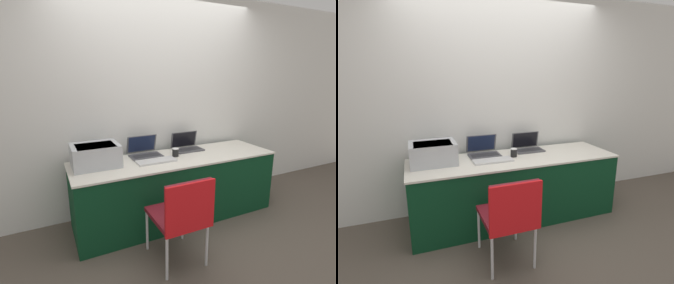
{
  "view_description": "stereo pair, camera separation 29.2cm",
  "coord_description": "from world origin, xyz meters",
  "views": [
    {
      "loc": [
        -1.33,
        -2.17,
        1.65
      ],
      "look_at": [
        -0.09,
        0.37,
        0.92
      ],
      "focal_mm": 28.0,
      "sensor_mm": 36.0,
      "label": 1
    },
    {
      "loc": [
        -1.06,
        -2.29,
        1.65
      ],
      "look_at": [
        -0.09,
        0.37,
        0.92
      ],
      "focal_mm": 28.0,
      "sensor_mm": 36.0,
      "label": 2
    }
  ],
  "objects": [
    {
      "name": "ground_plane",
      "position": [
        0.0,
        0.0,
        0.0
      ],
      "size": [
        14.0,
        14.0,
        0.0
      ],
      "primitive_type": "plane",
      "color": "brown"
    },
    {
      "name": "wall_back",
      "position": [
        0.0,
        0.78,
        1.3
      ],
      "size": [
        8.0,
        0.05,
        2.6
      ],
      "color": "silver",
      "rests_on": "ground_plane"
    },
    {
      "name": "table",
      "position": [
        0.0,
        0.34,
        0.37
      ],
      "size": [
        2.34,
        0.69,
        0.74
      ],
      "color": "#0C381E",
      "rests_on": "ground_plane"
    },
    {
      "name": "printer",
      "position": [
        -0.88,
        0.44,
        0.86
      ],
      "size": [
        0.47,
        0.37,
        0.23
      ],
      "color": "#B2B7BC",
      "rests_on": "table"
    },
    {
      "name": "laptop_left",
      "position": [
        -0.31,
        0.55,
        0.79
      ],
      "size": [
        0.36,
        0.28,
        0.22
      ],
      "color": "#4C4C51",
      "rests_on": "table"
    },
    {
      "name": "laptop_right",
      "position": [
        0.26,
        0.55,
        0.79
      ],
      "size": [
        0.36,
        0.24,
        0.21
      ],
      "color": "#4C4C51",
      "rests_on": "table"
    },
    {
      "name": "external_keyboard",
      "position": [
        -0.27,
        0.29,
        0.75
      ],
      "size": [
        0.43,
        0.16,
        0.02
      ],
      "color": "silver",
      "rests_on": "table"
    },
    {
      "name": "coffee_cup",
      "position": [
        -0.0,
        0.37,
        0.79
      ],
      "size": [
        0.08,
        0.08,
        0.1
      ],
      "color": "black",
      "rests_on": "table"
    },
    {
      "name": "chair",
      "position": [
        -0.35,
        -0.44,
        0.52
      ],
      "size": [
        0.44,
        0.5,
        0.83
      ],
      "color": "maroon",
      "rests_on": "ground_plane"
    }
  ]
}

